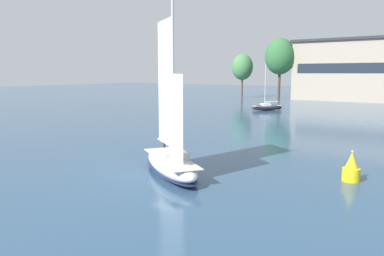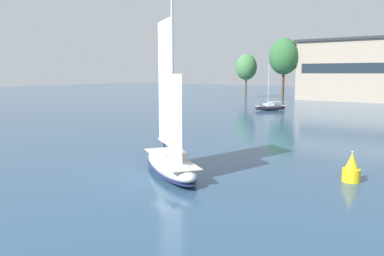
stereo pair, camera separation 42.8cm
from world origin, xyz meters
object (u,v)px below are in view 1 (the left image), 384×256
sailboat_moored_near_marina (267,107)px  sailboat_main (171,161)px  tree_shore_center (242,67)px  channel_buoy (351,169)px  tree_shore_left (280,57)px

sailboat_moored_near_marina → sailboat_main: bearing=-74.4°
tree_shore_center → sailboat_moored_near_marina: (24.28, -35.35, -9.24)m
tree_shore_center → sailboat_main: tree_shore_center is taller
tree_shore_center → channel_buoy: size_ratio=6.05×
tree_shore_center → sailboat_main: 96.79m
sailboat_moored_near_marina → tree_shore_left: bearing=107.9°
tree_shore_left → sailboat_moored_near_marina: (11.28, -34.85, -12.31)m
tree_shore_left → sailboat_main: bearing=-73.5°
tree_shore_left → sailboat_moored_near_marina: bearing=-72.1°
tree_shore_left → tree_shore_center: bearing=177.8°
sailboat_main → sailboat_moored_near_marina: 54.80m
channel_buoy → sailboat_moored_near_marina: bearing=120.1°
tree_shore_center → sailboat_moored_near_marina: tree_shore_center is taller
tree_shore_center → sailboat_main: (39.01, -88.13, -8.85)m
sailboat_main → channel_buoy: 13.79m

